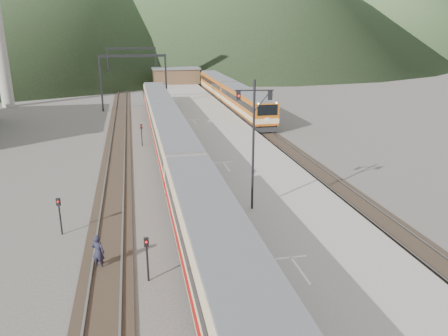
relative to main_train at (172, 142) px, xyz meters
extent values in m
cube|color=black|center=(0.00, 13.04, -1.97)|extent=(2.60, 200.00, 0.12)
cube|color=slate|center=(-0.72, 13.04, -1.87)|extent=(0.10, 200.00, 0.14)
cube|color=slate|center=(0.72, 13.04, -1.87)|extent=(0.10, 200.00, 0.14)
cube|color=black|center=(-5.00, 13.04, -1.97)|extent=(2.60, 200.00, 0.12)
cube|color=slate|center=(-5.72, 13.04, -1.87)|extent=(0.10, 200.00, 0.14)
cube|color=slate|center=(-4.28, 13.04, -1.87)|extent=(0.10, 200.00, 0.14)
cube|color=black|center=(11.50, 13.04, -1.97)|extent=(2.60, 200.00, 0.12)
cube|color=slate|center=(10.78, 13.04, -1.87)|extent=(0.10, 200.00, 0.14)
cube|color=slate|center=(12.22, 13.04, -1.87)|extent=(0.10, 200.00, 0.14)
cube|color=gray|center=(5.60, 11.04, -1.53)|extent=(8.00, 100.00, 1.00)
cube|color=black|center=(-7.50, 28.04, 1.97)|extent=(0.25, 0.25, 8.00)
cube|color=black|center=(1.80, 28.04, 1.97)|extent=(0.25, 0.25, 8.00)
cube|color=black|center=(-2.85, 28.04, 5.77)|extent=(9.30, 0.22, 0.35)
cube|color=black|center=(-7.50, 53.04, 1.97)|extent=(0.25, 0.25, 8.00)
cube|color=black|center=(1.80, 53.04, 1.97)|extent=(0.25, 0.25, 8.00)
cube|color=black|center=(-2.85, 53.04, 5.77)|extent=(9.30, 0.22, 0.35)
cube|color=brown|center=(5.60, 51.04, 0.37)|extent=(9.00, 4.00, 2.80)
cube|color=slate|center=(5.60, 51.04, 1.92)|extent=(9.40, 4.40, 0.30)
cone|color=#2B4525|center=(110.00, 183.04, 22.97)|extent=(160.00, 160.00, 50.00)
cube|color=#D4BB8B|center=(0.00, -20.37, 0.00)|extent=(2.96, 19.87, 3.61)
cube|color=#D4BB8B|center=(0.00, 0.00, 0.00)|extent=(2.96, 19.87, 3.61)
cube|color=#D4BB8B|center=(0.00, 20.37, 0.00)|extent=(2.96, 19.87, 3.61)
cube|color=#A85210|center=(11.50, 18.56, -0.07)|extent=(2.84, 19.10, 3.47)
cube|color=#A85210|center=(11.50, 38.16, -0.07)|extent=(2.84, 19.10, 3.47)
cylinder|color=black|center=(3.55, -13.56, 2.87)|extent=(0.14, 0.14, 7.81)
cube|color=black|center=(3.55, -13.56, 6.18)|extent=(2.18, 0.43, 0.07)
cube|color=black|center=(2.66, -13.42, 5.88)|extent=(0.28, 0.22, 0.50)
cube|color=black|center=(4.44, -13.71, 5.88)|extent=(0.28, 0.22, 0.50)
cylinder|color=black|center=(-3.00, -18.79, -1.03)|extent=(0.10, 0.10, 2.00)
cube|color=black|center=(-3.00, -18.79, 0.02)|extent=(0.24, 0.18, 0.45)
cylinder|color=black|center=(-2.53, 6.77, -1.03)|extent=(0.10, 0.10, 2.00)
cube|color=black|center=(-2.53, 6.77, 0.02)|extent=(0.25, 0.20, 0.45)
cylinder|color=black|center=(-7.76, -12.74, -1.03)|extent=(0.10, 0.10, 2.00)
cube|color=black|center=(-7.76, -12.74, 0.02)|extent=(0.25, 0.20, 0.45)
imported|color=#1C1D2D|center=(-5.37, -17.11, -1.12)|extent=(0.79, 0.68, 1.82)
camera|label=1|loc=(-3.21, -37.43, 9.52)|focal=35.00mm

